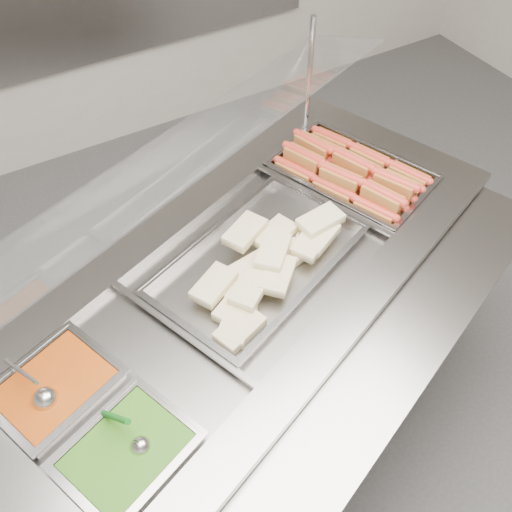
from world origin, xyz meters
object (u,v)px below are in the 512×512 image
sneeze_guard (186,151)px  pan_hotdogs (351,180)px  ladle (44,397)px  serving_spoon (136,441)px  steam_counter (248,347)px  pan_wraps (258,264)px

sneeze_guard → pan_hotdogs: size_ratio=2.59×
ladle → serving_spoon: (0.17, -0.24, 0.00)m
steam_counter → pan_hotdogs: 0.76m
steam_counter → pan_wraps: pan_wraps is taller
sneeze_guard → serving_spoon: 0.82m
sneeze_guard → pan_wraps: bearing=-53.6°
sneeze_guard → pan_wraps: 0.46m
sneeze_guard → pan_hotdogs: sneeze_guard is taller
sneeze_guard → pan_wraps: sneeze_guard is taller
pan_hotdogs → serving_spoon: serving_spoon is taller
steam_counter → pan_wraps: 0.44m
pan_hotdogs → serving_spoon: 1.28m
pan_hotdogs → pan_wraps: bearing=-158.9°
steam_counter → ladle: ladle is taller
sneeze_guard → pan_hotdogs: (0.68, 0.02, -0.42)m
sneeze_guard → serving_spoon: (-0.45, -0.58, -0.36)m
steam_counter → pan_hotdogs: pan_hotdogs is taller
serving_spoon → ladle: bearing=125.1°
pan_hotdogs → pan_wraps: size_ratio=0.82×
pan_hotdogs → ladle: (-1.30, -0.36, 0.05)m
steam_counter → serving_spoon: (-0.53, -0.37, 0.47)m
ladle → sneeze_guard: bearing=28.4°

